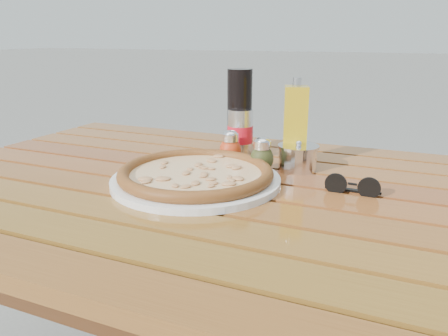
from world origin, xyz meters
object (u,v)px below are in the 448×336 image
at_px(sunglasses, 352,187).
at_px(olive_oil_cruet, 295,126).
at_px(oregano_shaker, 262,155).
at_px(soda_can, 240,133).
at_px(plate, 196,180).
at_px(pepper_shaker, 230,147).
at_px(pizza, 196,173).
at_px(parmesan_tin, 298,157).
at_px(table, 220,217).
at_px(dark_bottle, 240,111).

bearing_deg(sunglasses, olive_oil_cruet, 135.86).
xyz_separation_m(oregano_shaker, sunglasses, (0.21, -0.08, -0.02)).
relative_size(oregano_shaker, soda_can, 0.68).
height_order(plate, olive_oil_cruet, olive_oil_cruet).
relative_size(pepper_shaker, oregano_shaker, 1.00).
relative_size(pizza, pepper_shaker, 4.09).
bearing_deg(soda_can, parmesan_tin, -23.67).
bearing_deg(sunglasses, pizza, -168.17).
bearing_deg(oregano_shaker, plate, -125.93).
height_order(table, pepper_shaker, pepper_shaker).
distance_m(table, olive_oil_cruet, 0.29).
bearing_deg(parmesan_tin, pizza, -133.60).
bearing_deg(pizza, sunglasses, 11.36).
relative_size(plate, oregano_shaker, 4.39).
height_order(pepper_shaker, dark_bottle, dark_bottle).
relative_size(plate, pepper_shaker, 4.39).
bearing_deg(oregano_shaker, dark_bottle, 127.31).
bearing_deg(dark_bottle, pepper_shaker, -79.87).
bearing_deg(pepper_shaker, table, -74.65).
bearing_deg(pepper_shaker, sunglasses, -20.55).
bearing_deg(parmesan_tin, dark_bottle, 150.44).
bearing_deg(parmesan_tin, olive_oil_cruet, 117.65).
bearing_deg(table, sunglasses, 10.18).
height_order(oregano_shaker, olive_oil_cruet, olive_oil_cruet).
bearing_deg(dark_bottle, oregano_shaker, -52.69).
relative_size(table, pizza, 4.17).
relative_size(parmesan_tin, sunglasses, 1.08).
bearing_deg(oregano_shaker, pepper_shaker, 156.95).
height_order(dark_bottle, olive_oil_cruet, dark_bottle).
bearing_deg(plate, olive_oil_cruet, 55.33).
distance_m(olive_oil_cruet, sunglasses, 0.24).
height_order(pepper_shaker, soda_can, soda_can).
xyz_separation_m(pizza, soda_can, (-0.00, 0.26, 0.04)).
bearing_deg(olive_oil_cruet, dark_bottle, 158.00).
bearing_deg(table, parmesan_tin, 53.36).
distance_m(table, sunglasses, 0.28).
bearing_deg(pepper_shaker, parmesan_tin, 1.19).
height_order(plate, pizza, pizza).
height_order(dark_bottle, soda_can, dark_bottle).
height_order(pizza, dark_bottle, dark_bottle).
xyz_separation_m(plate, pizza, (-0.00, 0.00, 0.02)).
height_order(olive_oil_cruet, parmesan_tin, olive_oil_cruet).
bearing_deg(sunglasses, pepper_shaker, 159.92).
xyz_separation_m(oregano_shaker, soda_can, (-0.10, 0.12, 0.02)).
distance_m(plate, sunglasses, 0.32).
relative_size(pepper_shaker, soda_can, 0.68).
bearing_deg(plate, parmesan_tin, 46.40).
bearing_deg(table, oregano_shaker, 67.57).
distance_m(pizza, pepper_shaker, 0.18).
distance_m(pepper_shaker, dark_bottle, 0.13).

